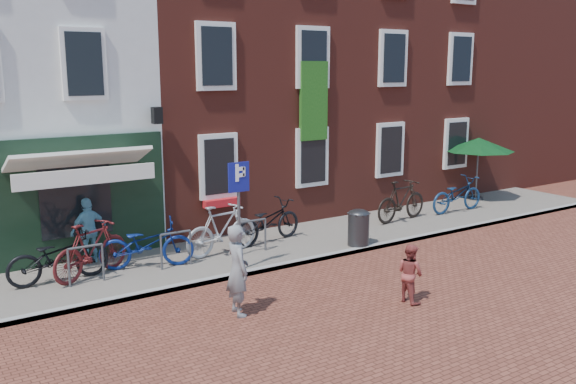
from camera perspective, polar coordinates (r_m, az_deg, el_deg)
ground at (r=13.92m, az=-2.52°, el=-7.54°), size 80.00×80.00×0.00m
sidewalk at (r=15.62m, az=-2.20°, el=-5.22°), size 24.00×3.00×0.10m
building_brick_mid at (r=20.30m, az=-8.09°, el=12.65°), size 6.00×8.00×10.00m
building_brick_right at (r=23.51m, az=5.56°, el=12.52°), size 6.00×8.00×10.00m
filler_right at (r=28.04m, az=16.13°, el=10.93°), size 7.00×8.00×9.00m
litter_bin at (r=15.69m, az=6.53°, el=-3.09°), size 0.54×0.54×0.99m
parking_sign at (r=13.46m, az=-4.57°, el=-0.45°), size 0.50×0.08×2.43m
parasol at (r=21.78m, az=17.21°, el=4.44°), size 2.37×2.37×2.21m
woman at (r=11.49m, az=-4.68°, el=-7.19°), size 0.48×0.67×1.72m
boy at (r=12.37m, az=11.21°, el=-7.37°), size 0.45×0.57×1.17m
cafe_person at (r=14.86m, az=-17.91°, el=-3.40°), size 0.96×0.58×1.53m
bicycle_0 at (r=13.82m, az=-20.46°, el=-5.60°), size 2.10×0.77×1.10m
bicycle_1 at (r=13.89m, az=-17.74°, el=-5.07°), size 2.07×1.41×1.22m
bicycle_2 at (r=14.21m, az=-12.93°, el=-4.70°), size 2.21×1.35×1.10m
bicycle_3 at (r=14.92m, az=-6.14°, el=-3.46°), size 2.08×0.85×1.22m
bicycle_4 at (r=15.86m, az=-1.86°, el=-2.73°), size 2.18×1.08×1.10m
bicycle_5 at (r=18.33m, az=10.43°, el=-0.78°), size 2.07×0.78×1.22m
bicycle_6 at (r=19.89m, az=15.33°, el=-0.23°), size 2.09×0.73×1.10m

